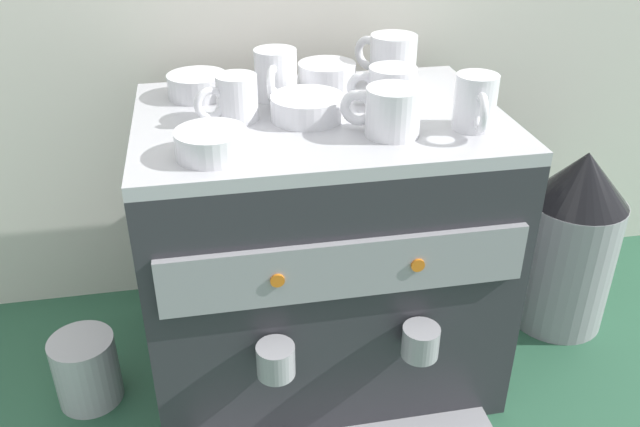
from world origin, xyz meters
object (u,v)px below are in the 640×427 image
object	(u,v)px
ceramic_cup_4	(235,99)
ceramic_bowl_2	(198,86)
ceramic_bowl_3	(327,76)
coffee_grinder	(570,241)
espresso_machine	(320,250)
milk_pitcher	(86,369)
ceramic_cup_3	(476,103)
ceramic_cup_0	(390,86)
ceramic_bowl_1	(211,144)
ceramic_cup_5	(391,58)
ceramic_bowl_0	(307,108)
ceramic_cup_1	(275,75)
ceramic_cup_2	(390,111)

from	to	relation	value
ceramic_cup_4	ceramic_bowl_2	xyz separation A→B (m)	(-0.05, 0.12, -0.02)
ceramic_bowl_2	ceramic_bowl_3	distance (m)	0.22
ceramic_cup_4	coffee_grinder	xyz separation A→B (m)	(0.63, 0.03, -0.34)
espresso_machine	milk_pitcher	distance (m)	0.45
coffee_grinder	ceramic_cup_3	bearing A→B (deg)	-156.10
ceramic_cup_0	ceramic_bowl_1	size ratio (longest dim) A/B	1.14
ceramic_cup_3	ceramic_bowl_3	xyz separation A→B (m)	(-0.17, 0.23, -0.02)
espresso_machine	coffee_grinder	world-z (taller)	espresso_machine
ceramic_bowl_2	ceramic_bowl_3	size ratio (longest dim) A/B	0.99
ceramic_cup_4	ceramic_cup_5	distance (m)	0.31
ceramic_bowl_0	milk_pitcher	size ratio (longest dim) A/B	0.87
ceramic_cup_1	ceramic_cup_4	world-z (taller)	ceramic_cup_1
ceramic_bowl_0	ceramic_bowl_2	size ratio (longest dim) A/B	1.15
ceramic_cup_2	ceramic_cup_4	world-z (taller)	same
ceramic_cup_1	ceramic_bowl_1	size ratio (longest dim) A/B	1.13
ceramic_bowl_0	ceramic_bowl_3	world-z (taller)	ceramic_bowl_3
ceramic_cup_5	ceramic_bowl_2	bearing A→B (deg)	-177.36
ceramic_cup_1	ceramic_bowl_0	bearing A→B (deg)	-68.73
ceramic_bowl_1	milk_pitcher	distance (m)	0.52
ceramic_cup_1	ceramic_bowl_0	distance (m)	0.10
ceramic_cup_5	ceramic_bowl_2	size ratio (longest dim) A/B	1.15
ceramic_bowl_0	ceramic_cup_5	bearing A→B (deg)	40.44
ceramic_cup_2	milk_pitcher	size ratio (longest dim) A/B	0.87
ceramic_cup_3	ceramic_cup_4	bearing A→B (deg)	164.17
ceramic_cup_4	ceramic_cup_0	bearing A→B (deg)	6.09
ceramic_cup_1	milk_pitcher	world-z (taller)	ceramic_cup_1
ceramic_cup_0	ceramic_cup_3	world-z (taller)	ceramic_cup_3
ceramic_cup_3	ceramic_bowl_1	xyz separation A→B (m)	(-0.38, -0.02, -0.02)
coffee_grinder	ceramic_cup_1	bearing A→B (deg)	174.61
ceramic_cup_4	ceramic_bowl_3	xyz separation A→B (m)	(0.17, 0.13, -0.01)
ceramic_bowl_2	milk_pitcher	bearing A→B (deg)	-147.72
ceramic_cup_4	ceramic_bowl_1	distance (m)	0.13
ceramic_cup_1	ceramic_bowl_2	distance (m)	0.13
ceramic_bowl_0	ceramic_bowl_1	distance (m)	0.19
ceramic_cup_0	ceramic_cup_3	xyz separation A→B (m)	(0.09, -0.12, 0.01)
espresso_machine	ceramic_cup_0	distance (m)	0.30
ceramic_cup_0	ceramic_cup_3	bearing A→B (deg)	-52.85
ceramic_cup_1	ceramic_cup_2	bearing A→B (deg)	-51.18
milk_pitcher	coffee_grinder	bearing A→B (deg)	3.57
ceramic_cup_0	milk_pitcher	bearing A→B (deg)	-174.46
ceramic_bowl_2	ceramic_cup_3	bearing A→B (deg)	-29.13
espresso_machine	ceramic_cup_2	size ratio (longest dim) A/B	5.12
coffee_grinder	ceramic_bowl_0	bearing A→B (deg)	-175.58
ceramic_cup_2	ceramic_bowl_1	xyz separation A→B (m)	(-0.25, -0.03, -0.02)
ceramic_cup_0	ceramic_bowl_1	xyz separation A→B (m)	(-0.29, -0.15, -0.01)
ceramic_cup_1	ceramic_bowl_3	distance (m)	0.11
ceramic_cup_0	ceramic_cup_2	size ratio (longest dim) A/B	1.00
ceramic_cup_1	ceramic_cup_4	bearing A→B (deg)	-130.45
ceramic_bowl_0	milk_pitcher	world-z (taller)	ceramic_bowl_0
ceramic_cup_2	ceramic_cup_3	distance (m)	0.13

